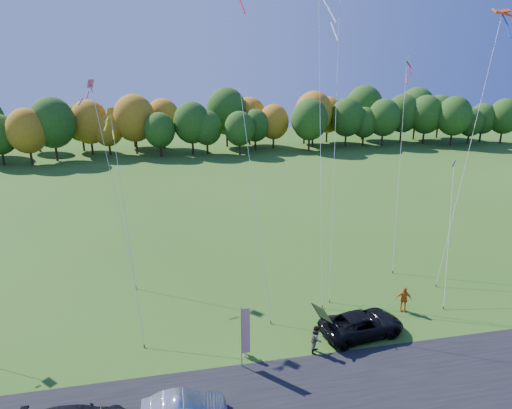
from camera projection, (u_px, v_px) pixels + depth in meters
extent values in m
plane|color=#2D5616|center=(276.00, 349.00, 26.87)|extent=(160.00, 160.00, 0.00)
cube|color=black|center=(295.00, 396.00, 23.16)|extent=(90.00, 6.00, 0.01)
imported|color=black|center=(362.00, 324.00, 28.01)|extent=(5.55, 3.15, 1.46)
imported|color=silver|center=(184.00, 408.00, 21.49)|extent=(4.03, 1.43, 1.33)
imported|color=white|center=(244.00, 343.00, 26.08)|extent=(0.51, 0.64, 1.55)
imported|color=gray|center=(317.00, 339.00, 26.37)|extent=(0.95, 1.03, 1.69)
imported|color=orange|center=(404.00, 299.00, 30.54)|extent=(1.11, 0.75, 1.76)
cylinder|color=#999999|center=(242.00, 337.00, 24.80)|extent=(0.06, 0.06, 3.74)
cube|color=red|center=(246.00, 331.00, 24.73)|extent=(0.47, 0.05, 2.81)
cube|color=navy|center=(245.00, 314.00, 24.43)|extent=(0.47, 0.04, 0.73)
cylinder|color=#4C3F33|center=(271.00, 322.00, 29.33)|extent=(0.08, 0.08, 0.20)
cylinder|color=#4C3F33|center=(329.00, 301.00, 31.82)|extent=(0.08, 0.08, 0.20)
cylinder|color=#4C3F33|center=(322.00, 307.00, 31.12)|extent=(0.08, 0.08, 0.20)
cylinder|color=#4C3F33|center=(436.00, 285.00, 33.95)|extent=(0.08, 0.08, 0.20)
cube|color=#EE411A|center=(502.00, 13.00, 36.35)|extent=(3.57, 1.23, 1.34)
cylinder|color=#4C3F33|center=(144.00, 346.00, 26.95)|extent=(0.08, 0.08, 0.20)
cube|color=orange|center=(110.00, 112.00, 29.15)|extent=(1.09, 1.09, 1.28)
cylinder|color=#4C3F33|center=(392.00, 272.00, 36.04)|extent=(0.08, 0.08, 0.20)
cube|color=white|center=(407.00, 60.00, 36.99)|extent=(1.11, 1.11, 1.32)
cylinder|color=#4C3F33|center=(136.00, 288.00, 33.61)|extent=(0.08, 0.08, 0.20)
cube|color=#FE5487|center=(90.00, 83.00, 34.54)|extent=(1.11, 1.11, 1.31)
cylinder|color=#4C3F33|center=(443.00, 308.00, 30.98)|extent=(0.08, 0.08, 0.20)
cube|color=#350ECA|center=(454.00, 163.00, 33.69)|extent=(0.86, 0.86, 1.01)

